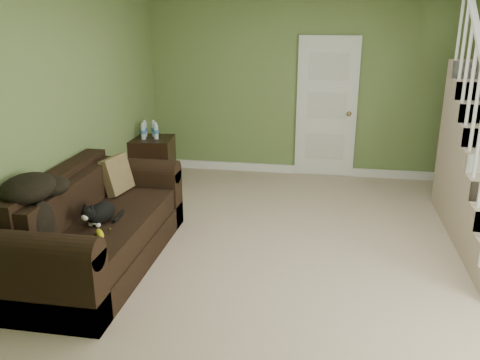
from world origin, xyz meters
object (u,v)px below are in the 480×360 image
at_px(banana, 100,234).
at_px(sofa, 94,231).
at_px(side_table, 153,161).
at_px(cat, 100,213).

bearing_deg(banana, sofa, 88.54).
height_order(sofa, banana, sofa).
height_order(side_table, banana, side_table).
relative_size(side_table, banana, 4.35).
bearing_deg(side_table, banana, -79.71).
distance_m(sofa, side_table, 2.39).
relative_size(sofa, side_table, 2.54).
distance_m(side_table, cat, 2.55).
bearing_deg(cat, sofa, 146.46).
relative_size(sofa, cat, 4.39).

